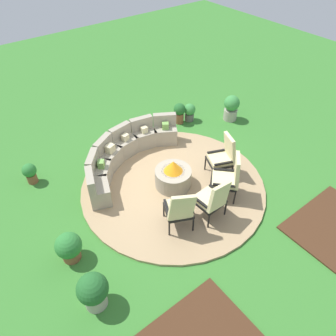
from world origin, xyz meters
TOP-DOWN VIEW (x-y plane):
  - ground_plane at (0.00, 0.00)m, footprint 24.00×24.00m
  - patio_circle at (0.00, 0.00)m, footprint 4.42×4.42m
  - mulch_bed_right at (1.99, -3.04)m, footprint 2.03×1.38m
  - fire_pit at (0.00, 0.00)m, footprint 0.87×0.87m
  - curved_stone_bench at (-0.48, 1.39)m, footprint 3.22×1.74m
  - lounge_chair_front_left at (-0.69, -1.08)m, footprint 0.73×0.75m
  - lounge_chair_front_right at (0.04, -1.27)m, footprint 0.63×0.61m
  - lounge_chair_back_left at (0.77, -1.03)m, footprint 0.81×0.82m
  - lounge_chair_back_right at (1.21, -0.42)m, footprint 0.73×0.71m
  - potted_plant_0 at (1.88, 2.08)m, footprint 0.36×0.36m
  - potted_plant_1 at (3.26, 1.27)m, footprint 0.47×0.47m
  - potted_plant_2 at (-2.81, -0.35)m, footprint 0.51×0.51m
  - potted_plant_3 at (-2.64, 2.23)m, footprint 0.34×0.34m
  - potted_plant_4 at (2.21, 1.99)m, footprint 0.36×0.36m
  - potted_plant_5 at (-2.86, -1.47)m, footprint 0.54×0.54m

SIDE VIEW (x-z plane):
  - ground_plane at x=0.00m, z-range 0.00..0.00m
  - mulch_bed_right at x=1.99m, z-range 0.00..0.04m
  - patio_circle at x=0.00m, z-range 0.00..0.06m
  - potted_plant_4 at x=2.21m, z-range 0.03..0.58m
  - potted_plant_3 at x=-2.64m, z-range 0.03..0.58m
  - fire_pit at x=0.00m, z-range -0.02..0.71m
  - potted_plant_2 at x=-2.81m, z-range 0.03..0.68m
  - potted_plant_0 at x=1.88m, z-range 0.05..0.69m
  - curved_stone_bench at x=-0.48m, z-range -0.02..0.80m
  - potted_plant_1 at x=3.26m, z-range 0.03..0.82m
  - potted_plant_5 at x=-2.86m, z-range 0.04..0.82m
  - lounge_chair_front_right at x=0.04m, z-range 0.07..1.14m
  - lounge_chair_front_left at x=-0.69m, z-range 0.07..1.17m
  - lounge_chair_back_right at x=1.21m, z-range 0.07..1.19m
  - lounge_chair_back_left at x=0.77m, z-range 0.06..1.21m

